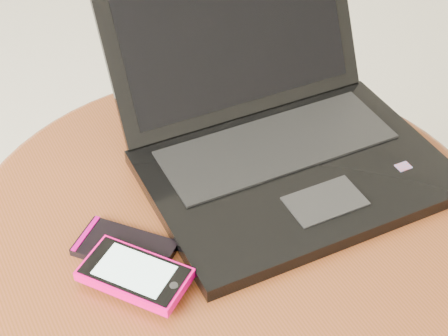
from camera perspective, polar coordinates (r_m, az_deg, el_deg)
table at (r=0.95m, az=0.67°, el=-9.53°), size 0.69×0.69×0.55m
laptop at (r=0.93m, az=4.45°, el=3.04°), size 0.40×0.39×0.23m
phone_black at (r=0.84m, az=-8.22°, el=-6.58°), size 0.12×0.13×0.01m
phone_pink at (r=0.79m, az=-7.39°, el=-8.71°), size 0.12×0.14×0.01m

